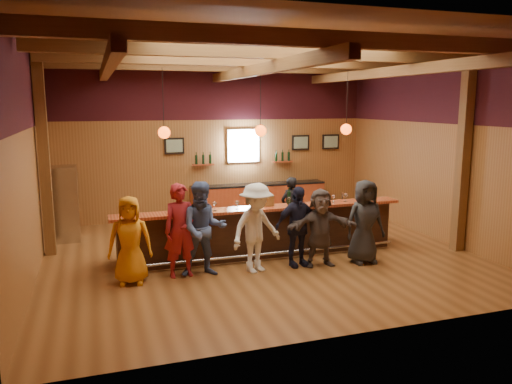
% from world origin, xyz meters
% --- Properties ---
extents(room, '(9.04, 9.00, 4.52)m').
position_xyz_m(room, '(0.00, 0.06, 3.21)').
color(room, brown).
rests_on(room, ground).
extents(bar_counter, '(6.30, 1.07, 1.11)m').
position_xyz_m(bar_counter, '(0.02, 0.15, 0.52)').
color(bar_counter, black).
rests_on(bar_counter, ground).
extents(back_bar_cabinet, '(4.00, 0.52, 0.95)m').
position_xyz_m(back_bar_cabinet, '(1.20, 3.72, 0.48)').
color(back_bar_cabinet, '#9A371C').
rests_on(back_bar_cabinet, ground).
extents(window, '(0.95, 0.09, 0.95)m').
position_xyz_m(window, '(0.80, 3.95, 2.05)').
color(window, silver).
rests_on(window, room).
extents(framed_pictures, '(5.35, 0.05, 0.45)m').
position_xyz_m(framed_pictures, '(1.67, 3.94, 2.10)').
color(framed_pictures, black).
rests_on(framed_pictures, room).
extents(wine_shelves, '(3.00, 0.18, 0.30)m').
position_xyz_m(wine_shelves, '(0.80, 3.88, 1.62)').
color(wine_shelves, '#9A371C').
rests_on(wine_shelves, room).
extents(pendant_lights, '(4.24, 0.24, 1.37)m').
position_xyz_m(pendant_lights, '(0.00, 0.00, 2.71)').
color(pendant_lights, black).
rests_on(pendant_lights, room).
extents(stainless_fridge, '(0.70, 0.70, 1.80)m').
position_xyz_m(stainless_fridge, '(-4.10, 2.60, 0.90)').
color(stainless_fridge, silver).
rests_on(stainless_fridge, ground).
extents(customer_orange, '(0.86, 0.61, 1.63)m').
position_xyz_m(customer_orange, '(-2.80, -0.88, 0.81)').
color(customer_orange, orange).
rests_on(customer_orange, ground).
extents(customer_redvest, '(0.69, 0.49, 1.80)m').
position_xyz_m(customer_redvest, '(-1.85, -0.79, 0.90)').
color(customer_redvest, maroon).
rests_on(customer_redvest, ground).
extents(customer_denim, '(0.95, 0.77, 1.83)m').
position_xyz_m(customer_denim, '(-1.43, -0.89, 0.91)').
color(customer_denim, '#475B8F').
rests_on(customer_denim, ground).
extents(customer_white, '(1.30, 1.04, 1.76)m').
position_xyz_m(customer_white, '(-0.42, -1.00, 0.88)').
color(customer_white, white).
rests_on(customer_white, ground).
extents(customer_navy, '(1.00, 0.50, 1.64)m').
position_xyz_m(customer_navy, '(0.48, -0.90, 0.82)').
color(customer_navy, black).
rests_on(customer_navy, ground).
extents(customer_brown, '(1.52, 0.63, 1.59)m').
position_xyz_m(customer_brown, '(0.93, -1.04, 0.80)').
color(customer_brown, '#514541').
rests_on(customer_brown, ground).
extents(customer_dark, '(0.86, 0.56, 1.74)m').
position_xyz_m(customer_dark, '(1.89, -1.13, 0.87)').
color(customer_dark, '#242426').
rests_on(customer_dark, ground).
extents(bartender, '(0.64, 0.53, 1.51)m').
position_xyz_m(bartender, '(1.15, 1.13, 0.76)').
color(bartender, black).
rests_on(bartender, ground).
extents(ice_bucket, '(0.21, 0.21, 0.23)m').
position_xyz_m(ice_bucket, '(0.16, -0.12, 1.23)').
color(ice_bucket, brown).
rests_on(ice_bucket, bar_counter).
extents(bottle_a, '(0.07, 0.07, 0.33)m').
position_xyz_m(bottle_a, '(0.77, -0.02, 1.24)').
color(bottle_a, black).
rests_on(bottle_a, bar_counter).
extents(bottle_b, '(0.08, 0.08, 0.36)m').
position_xyz_m(bottle_b, '(0.64, -0.05, 1.25)').
color(bottle_b, black).
rests_on(bottle_b, bar_counter).
extents(glass_a, '(0.08, 0.08, 0.19)m').
position_xyz_m(glass_a, '(-2.68, -0.23, 1.24)').
color(glass_a, silver).
rests_on(glass_a, bar_counter).
extents(glass_b, '(0.07, 0.07, 0.17)m').
position_xyz_m(glass_b, '(-1.83, -0.15, 1.23)').
color(glass_b, silver).
rests_on(glass_b, bar_counter).
extents(glass_c, '(0.08, 0.08, 0.19)m').
position_xyz_m(glass_c, '(-1.27, -0.16, 1.25)').
color(glass_c, silver).
rests_on(glass_c, bar_counter).
extents(glass_d, '(0.09, 0.09, 0.19)m').
position_xyz_m(glass_d, '(-1.06, -0.22, 1.25)').
color(glass_d, silver).
rests_on(glass_d, bar_counter).
extents(glass_e, '(0.08, 0.08, 0.19)m').
position_xyz_m(glass_e, '(-0.58, -0.22, 1.24)').
color(glass_e, silver).
rests_on(glass_e, bar_counter).
extents(glass_f, '(0.08, 0.08, 0.18)m').
position_xyz_m(glass_f, '(0.61, -0.13, 1.24)').
color(glass_f, silver).
rests_on(glass_f, bar_counter).
extents(glass_g, '(0.07, 0.07, 0.17)m').
position_xyz_m(glass_g, '(1.65, -0.16, 1.23)').
color(glass_g, silver).
rests_on(glass_g, bar_counter).
extents(glass_h, '(0.09, 0.09, 0.20)m').
position_xyz_m(glass_h, '(1.92, -0.21, 1.25)').
color(glass_h, silver).
rests_on(glass_h, bar_counter).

